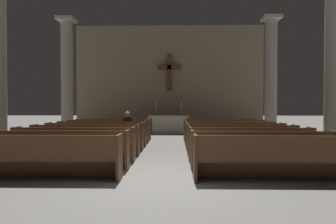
{
  "coord_description": "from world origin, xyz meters",
  "views": [
    {
      "loc": [
        0.38,
        -6.17,
        1.55
      ],
      "look_at": [
        0.0,
        8.99,
        1.22
      ],
      "focal_mm": 32.03,
      "sensor_mm": 36.0,
      "label": 1
    }
  ],
  "objects_px": {
    "pew_right_row_2": "(262,150)",
    "column_left_second": "(67,78)",
    "pew_left_row_3": "(74,144)",
    "pew_right_row_6": "(230,134)",
    "pew_right_row_5": "(235,136)",
    "pew_right_row_8": "(221,129)",
    "pew_left_row_2": "(60,149)",
    "column_right_second": "(271,78)",
    "altar": "(169,124)",
    "pew_left_row_1": "(40,157)",
    "pew_left_row_7": "(108,131)",
    "candlestick_right": "(181,111)",
    "pew_left_row_6": "(102,133)",
    "pew_right_row_7": "(225,131)",
    "candlestick_left": "(156,111)",
    "pew_left_row_5": "(95,136)",
    "pew_right_row_3": "(250,144)",
    "pew_left_row_8": "(114,129)",
    "pew_right_row_1": "(276,158)",
    "pew_left_row_4": "(86,140)",
    "lone_worshipper": "(128,128)",
    "column_right_nearest": "(335,59)"
  },
  "relations": [
    {
      "from": "column_right_second",
      "to": "pew_left_row_3",
      "type": "bearing_deg",
      "value": -137.18
    },
    {
      "from": "pew_right_row_8",
      "to": "candlestick_left",
      "type": "xyz_separation_m",
      "value": [
        -3.14,
        2.89,
        0.78
      ]
    },
    {
      "from": "pew_right_row_7",
      "to": "pew_right_row_8",
      "type": "distance_m",
      "value": 1.06
    },
    {
      "from": "pew_left_row_2",
      "to": "candlestick_right",
      "type": "bearing_deg",
      "value": 71.25
    },
    {
      "from": "pew_left_row_7",
      "to": "pew_right_row_5",
      "type": "xyz_separation_m",
      "value": [
        4.88,
        -2.12,
        0.0
      ]
    },
    {
      "from": "pew_right_row_2",
      "to": "column_left_second",
      "type": "bearing_deg",
      "value": 133.2
    },
    {
      "from": "pew_left_row_5",
      "to": "column_right_second",
      "type": "xyz_separation_m",
      "value": [
        7.67,
        4.98,
        2.47
      ]
    },
    {
      "from": "pew_left_row_5",
      "to": "column_left_second",
      "type": "relative_size",
      "value": 0.56
    },
    {
      "from": "lone_worshipper",
      "to": "column_right_nearest",
      "type": "bearing_deg",
      "value": -18.52
    },
    {
      "from": "pew_left_row_4",
      "to": "pew_left_row_5",
      "type": "height_order",
      "value": "same"
    },
    {
      "from": "pew_left_row_2",
      "to": "pew_left_row_8",
      "type": "distance_m",
      "value": 6.37
    },
    {
      "from": "pew_right_row_8",
      "to": "candlestick_left",
      "type": "distance_m",
      "value": 4.34
    },
    {
      "from": "pew_right_row_3",
      "to": "pew_right_row_8",
      "type": "xyz_separation_m",
      "value": [
        0.0,
        5.3,
        0.0
      ]
    },
    {
      "from": "pew_left_row_1",
      "to": "altar",
      "type": "xyz_separation_m",
      "value": [
        2.44,
        10.31,
        0.06
      ]
    },
    {
      "from": "pew_right_row_1",
      "to": "candlestick_left",
      "type": "relative_size",
      "value": 4.44
    },
    {
      "from": "column_right_second",
      "to": "candlestick_right",
      "type": "xyz_separation_m",
      "value": [
        -4.53,
        1.09,
        -1.69
      ]
    },
    {
      "from": "pew_left_row_1",
      "to": "pew_right_row_6",
      "type": "relative_size",
      "value": 1.0
    },
    {
      "from": "pew_right_row_3",
      "to": "pew_left_row_8",
      "type": "bearing_deg",
      "value": 132.62
    },
    {
      "from": "pew_left_row_8",
      "to": "pew_right_row_8",
      "type": "xyz_separation_m",
      "value": [
        4.88,
        0.0,
        0.0
      ]
    },
    {
      "from": "pew_left_row_8",
      "to": "pew_right_row_1",
      "type": "height_order",
      "value": "same"
    },
    {
      "from": "pew_right_row_3",
      "to": "pew_right_row_8",
      "type": "distance_m",
      "value": 5.3
    },
    {
      "from": "pew_left_row_6",
      "to": "pew_right_row_5",
      "type": "bearing_deg",
      "value": -12.26
    },
    {
      "from": "pew_left_row_5",
      "to": "pew_right_row_7",
      "type": "xyz_separation_m",
      "value": [
        4.88,
        2.12,
        0.0
      ]
    },
    {
      "from": "pew_left_row_2",
      "to": "pew_right_row_8",
      "type": "relative_size",
      "value": 1.0
    },
    {
      "from": "pew_right_row_5",
      "to": "pew_right_row_8",
      "type": "xyz_separation_m",
      "value": [
        0.0,
        3.18,
        0.0
      ]
    },
    {
      "from": "pew_right_row_1",
      "to": "column_left_second",
      "type": "relative_size",
      "value": 0.56
    },
    {
      "from": "pew_left_row_5",
      "to": "pew_right_row_3",
      "type": "bearing_deg",
      "value": -23.49
    },
    {
      "from": "pew_right_row_2",
      "to": "column_right_nearest",
      "type": "relative_size",
      "value": 0.56
    },
    {
      "from": "pew_right_row_3",
      "to": "column_left_second",
      "type": "distance_m",
      "value": 10.74
    },
    {
      "from": "pew_left_row_3",
      "to": "pew_right_row_6",
      "type": "height_order",
      "value": "same"
    },
    {
      "from": "pew_left_row_4",
      "to": "lone_worshipper",
      "type": "relative_size",
      "value": 2.55
    },
    {
      "from": "pew_right_row_6",
      "to": "pew_left_row_3",
      "type": "bearing_deg",
      "value": -146.9
    },
    {
      "from": "pew_left_row_1",
      "to": "pew_right_row_3",
      "type": "height_order",
      "value": "same"
    },
    {
      "from": "pew_left_row_6",
      "to": "pew_left_row_7",
      "type": "distance_m",
      "value": 1.06
    },
    {
      "from": "column_right_second",
      "to": "altar",
      "type": "xyz_separation_m",
      "value": [
        -5.23,
        1.09,
        -2.41
      ]
    },
    {
      "from": "pew_right_row_2",
      "to": "pew_right_row_5",
      "type": "bearing_deg",
      "value": 90.0
    },
    {
      "from": "pew_left_row_2",
      "to": "pew_left_row_6",
      "type": "xyz_separation_m",
      "value": [
        0.0,
        4.24,
        0.0
      ]
    },
    {
      "from": "pew_right_row_7",
      "to": "lone_worshipper",
      "type": "relative_size",
      "value": 2.55
    },
    {
      "from": "pew_left_row_5",
      "to": "pew_right_row_7",
      "type": "bearing_deg",
      "value": 23.49
    },
    {
      "from": "column_left_second",
      "to": "candlestick_right",
      "type": "distance_m",
      "value": 6.26
    },
    {
      "from": "pew_left_row_3",
      "to": "pew_right_row_2",
      "type": "relative_size",
      "value": 1.0
    },
    {
      "from": "pew_left_row_7",
      "to": "candlestick_left",
      "type": "height_order",
      "value": "candlestick_left"
    },
    {
      "from": "column_right_nearest",
      "to": "pew_left_row_1",
      "type": "bearing_deg",
      "value": -157.97
    },
    {
      "from": "pew_left_row_6",
      "to": "candlestick_right",
      "type": "relative_size",
      "value": 4.44
    },
    {
      "from": "pew_left_row_7",
      "to": "candlestick_right",
      "type": "height_order",
      "value": "candlestick_right"
    },
    {
      "from": "pew_left_row_1",
      "to": "altar",
      "type": "relative_size",
      "value": 1.53
    },
    {
      "from": "pew_right_row_3",
      "to": "candlestick_right",
      "type": "height_order",
      "value": "candlestick_right"
    },
    {
      "from": "column_right_second",
      "to": "pew_left_row_2",
      "type": "bearing_deg",
      "value": -133.2
    },
    {
      "from": "pew_right_row_7",
      "to": "altar",
      "type": "height_order",
      "value": "altar"
    },
    {
      "from": "pew_left_row_2",
      "to": "pew_right_row_2",
      "type": "height_order",
      "value": "same"
    }
  ]
}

